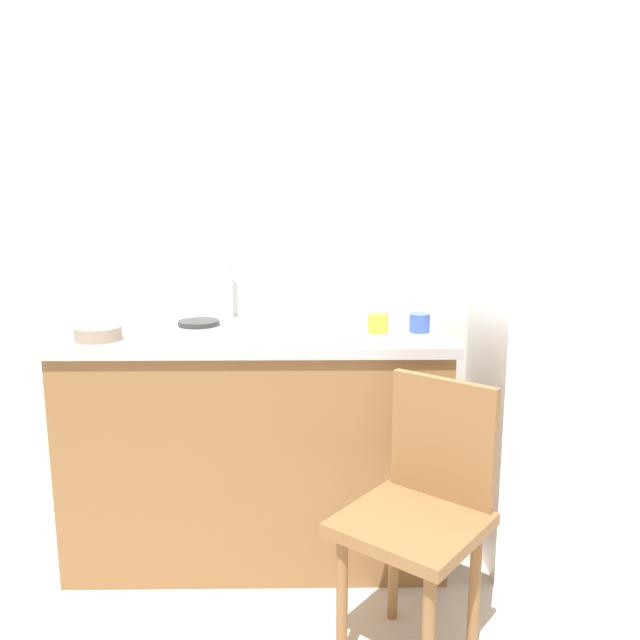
# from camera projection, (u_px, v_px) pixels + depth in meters

# --- Properties ---
(back_wall) EXTENTS (4.80, 0.10, 2.65)m
(back_wall) POSITION_uv_depth(u_px,v_px,m) (306.00, 226.00, 2.80)
(back_wall) COLOR silver
(back_wall) RESTS_ON ground_plane
(cabinet_base) EXTENTS (1.46, 0.60, 0.89)m
(cabinet_base) POSITION_uv_depth(u_px,v_px,m) (259.00, 446.00, 2.62)
(cabinet_base) COLOR olive
(cabinet_base) RESTS_ON ground_plane
(countertop) EXTENTS (1.50, 0.64, 0.04)m
(countertop) POSITION_uv_depth(u_px,v_px,m) (257.00, 335.00, 2.53)
(countertop) COLOR #B7B7BC
(countertop) RESTS_ON cabinet_base
(faucet) EXTENTS (0.02, 0.02, 0.25)m
(faucet) POSITION_uv_depth(u_px,v_px,m) (230.00, 290.00, 2.75)
(faucet) COLOR #B7B7BC
(faucet) RESTS_ON countertop
(refrigerator) EXTENTS (0.55, 0.59, 1.30)m
(refrigerator) POSITION_uv_depth(u_px,v_px,m) (549.00, 398.00, 2.61)
(refrigerator) COLOR white
(refrigerator) RESTS_ON ground_plane
(chair) EXTENTS (0.56, 0.56, 0.89)m
(chair) POSITION_uv_depth(u_px,v_px,m) (421.00, 508.00, 2.00)
(chair) COLOR olive
(chair) RESTS_ON ground_plane
(dish_tray) EXTENTS (0.28, 0.20, 0.05)m
(dish_tray) POSITION_uv_depth(u_px,v_px,m) (323.00, 324.00, 2.52)
(dish_tray) COLOR white
(dish_tray) RESTS_ON countertop
(terracotta_bowl) EXTENTS (0.17, 0.17, 0.05)m
(terracotta_bowl) POSITION_uv_depth(u_px,v_px,m) (98.00, 333.00, 2.35)
(terracotta_bowl) COLOR gray
(terracotta_bowl) RESTS_ON countertop
(hotplate) EXTENTS (0.17, 0.17, 0.02)m
(hotplate) POSITION_uv_depth(u_px,v_px,m) (199.00, 323.00, 2.62)
(hotplate) COLOR #2D2D2D
(hotplate) RESTS_ON countertop
(cup_yellow) EXTENTS (0.08, 0.08, 0.08)m
(cup_yellow) POSITION_uv_depth(u_px,v_px,m) (378.00, 323.00, 2.48)
(cup_yellow) COLOR yellow
(cup_yellow) RESTS_ON countertop
(cup_blue) EXTENTS (0.08, 0.08, 0.07)m
(cup_blue) POSITION_uv_depth(u_px,v_px,m) (420.00, 323.00, 2.49)
(cup_blue) COLOR blue
(cup_blue) RESTS_ON countertop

